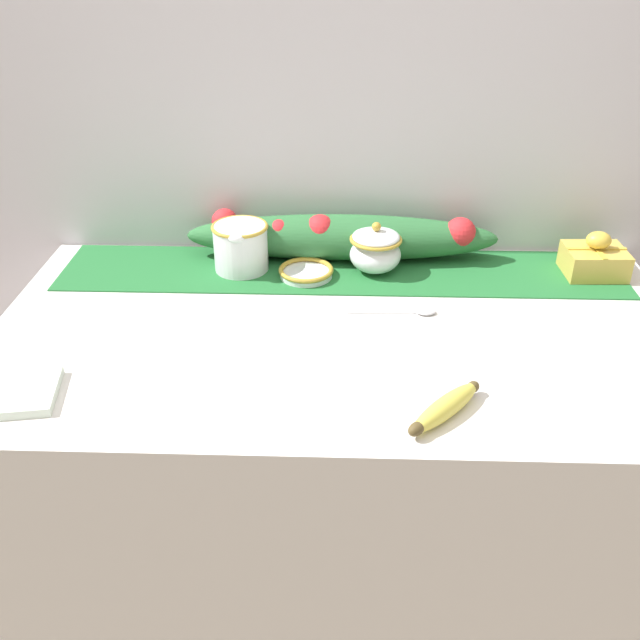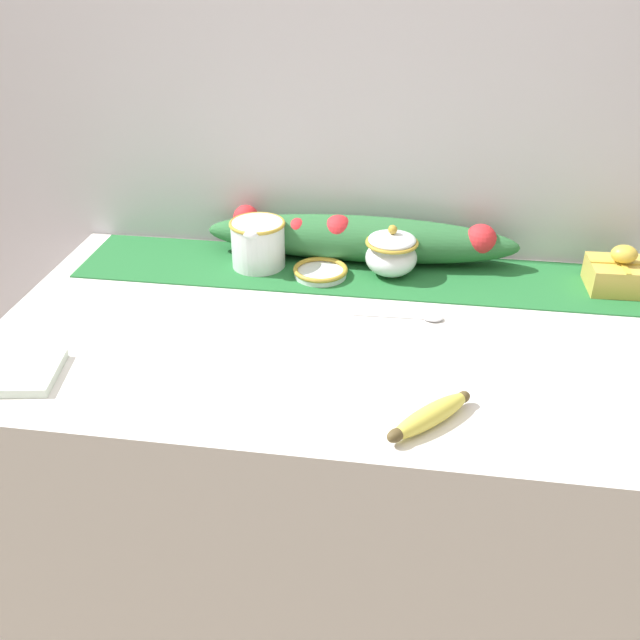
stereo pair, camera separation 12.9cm
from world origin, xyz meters
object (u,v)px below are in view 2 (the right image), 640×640
Objects in this scene: cream_pitcher at (258,242)px; banana at (430,416)px; small_dish at (320,272)px; gift_box at (620,274)px; napkin_stack at (21,373)px; sugar_bowl at (391,253)px; spoon at (427,318)px.

cream_pitcher is 0.97× the size of banana.
small_dish is (0.14, -0.03, -0.05)m from cream_pitcher.
gift_box is at bearing 0.10° from cream_pitcher.
banana reaches higher than napkin_stack.
sugar_bowl is at bearing 12.05° from small_dish.
sugar_bowl is 0.96× the size of small_dish.
gift_box is at bearing 23.88° from spoon.
small_dish is (-0.15, -0.03, -0.04)m from sugar_bowl.
small_dish is 0.92× the size of gift_box.
gift_box is at bearing 3.13° from small_dish.
sugar_bowl reaches higher than small_dish.
sugar_bowl reaches higher than cream_pitcher.
gift_box is at bearing 24.34° from napkin_stack.
gift_box is (0.48, 0.00, -0.02)m from sugar_bowl.
cream_pitcher is at bearing -179.90° from gift_box.
small_dish is at bearing -167.95° from sugar_bowl.
sugar_bowl is 0.65× the size of spoon.
napkin_stack is at bearing -141.12° from sugar_bowl.
spoon is at bearing -154.52° from gift_box.
sugar_bowl is at bearing 112.72° from spoon.
sugar_bowl is 0.78× the size of banana.
small_dish is 0.81× the size of banana.
spoon is at bearing -65.68° from sugar_bowl.
small_dish is at bearing 116.80° from banana.
sugar_bowl is 0.52m from banana.
spoon is (-0.01, 0.33, -0.01)m from banana.
cream_pitcher reaches higher than napkin_stack.
banana is 1.16× the size of napkin_stack.
cream_pitcher is 0.29m from sugar_bowl.
gift_box is at bearing 53.46° from banana.
banana is 0.33m from spoon.
cream_pitcher is at bearing 57.65° from napkin_stack.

